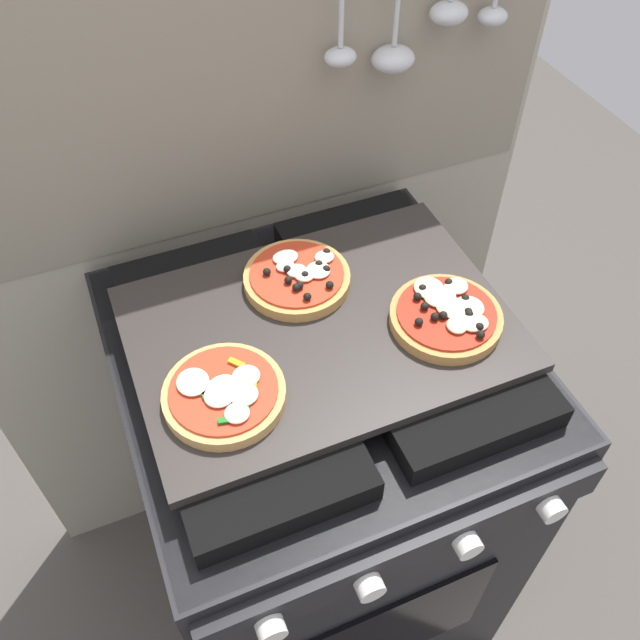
{
  "coord_description": "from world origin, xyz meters",
  "views": [
    {
      "loc": [
        -0.25,
        -0.59,
        1.65
      ],
      "look_at": [
        0.0,
        0.0,
        0.93
      ],
      "focal_mm": 38.02,
      "sensor_mm": 36.0,
      "label": 1
    }
  ],
  "objects_px": {
    "stove": "(320,482)",
    "baking_tray": "(320,328)",
    "pizza_right": "(447,314)",
    "pizza_left": "(224,393)",
    "pizza_center": "(297,277)"
  },
  "relations": [
    {
      "from": "baking_tray",
      "to": "pizza_left",
      "type": "bearing_deg",
      "value": -156.18
    },
    {
      "from": "stove",
      "to": "pizza_right",
      "type": "distance_m",
      "value": 0.51
    },
    {
      "from": "stove",
      "to": "baking_tray",
      "type": "bearing_deg",
      "value": 90.0
    },
    {
      "from": "pizza_right",
      "to": "pizza_center",
      "type": "bearing_deg",
      "value": 137.86
    },
    {
      "from": "pizza_left",
      "to": "pizza_center",
      "type": "relative_size",
      "value": 1.0
    },
    {
      "from": "pizza_left",
      "to": "baking_tray",
      "type": "bearing_deg",
      "value": 23.82
    },
    {
      "from": "stove",
      "to": "baking_tray",
      "type": "distance_m",
      "value": 0.46
    },
    {
      "from": "baking_tray",
      "to": "pizza_right",
      "type": "xyz_separation_m",
      "value": [
        0.17,
        -0.06,
        0.02
      ]
    },
    {
      "from": "pizza_left",
      "to": "stove",
      "type": "bearing_deg",
      "value": 23.34
    },
    {
      "from": "baking_tray",
      "to": "pizza_right",
      "type": "bearing_deg",
      "value": -20.33
    },
    {
      "from": "pizza_left",
      "to": "pizza_right",
      "type": "distance_m",
      "value": 0.34
    },
    {
      "from": "pizza_left",
      "to": "pizza_right",
      "type": "relative_size",
      "value": 1.0
    },
    {
      "from": "stove",
      "to": "baking_tray",
      "type": "height_order",
      "value": "baking_tray"
    },
    {
      "from": "pizza_right",
      "to": "pizza_center",
      "type": "xyz_separation_m",
      "value": [
        -0.17,
        0.15,
        -0.0
      ]
    },
    {
      "from": "stove",
      "to": "pizza_right",
      "type": "xyz_separation_m",
      "value": [
        0.17,
        -0.06,
        0.48
      ]
    }
  ]
}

